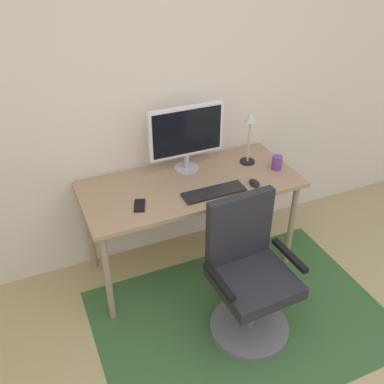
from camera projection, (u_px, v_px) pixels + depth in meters
wall_back at (148, 90)px, 2.98m from camera, size 6.00×0.10×2.60m
area_rug at (241, 318)px, 2.96m from camera, size 1.92×1.34×0.01m
desk at (191, 192)px, 3.05m from camera, size 1.52×0.67×0.75m
monitor at (186, 134)px, 3.02m from camera, size 0.55×0.18×0.48m
keyboard at (214, 192)px, 2.90m from camera, size 0.43×0.13×0.02m
computer_mouse at (254, 183)px, 2.98m from camera, size 0.06×0.10×0.03m
coffee_cup at (277, 163)px, 3.15m from camera, size 0.08×0.08×0.10m
cell_phone at (140, 205)px, 2.78m from camera, size 0.11×0.15×0.01m
desk_lamp at (250, 130)px, 3.11m from camera, size 0.11×0.11×0.39m
office_chair at (248, 282)px, 2.72m from camera, size 0.55×0.52×0.95m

